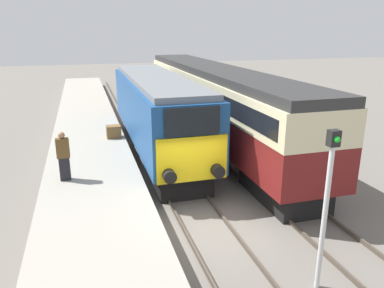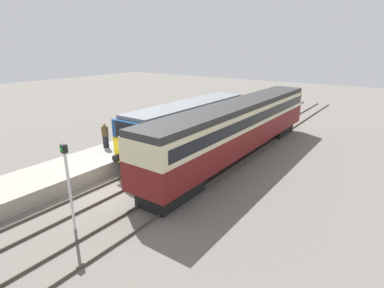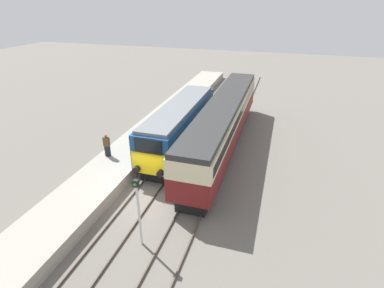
{
  "view_description": "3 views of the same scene",
  "coord_description": "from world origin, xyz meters",
  "px_view_note": "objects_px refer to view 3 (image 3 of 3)",
  "views": [
    {
      "loc": [
        -3.36,
        -9.98,
        6.01
      ],
      "look_at": [
        0.0,
        1.53,
        2.32
      ],
      "focal_mm": 35.0,
      "sensor_mm": 36.0,
      "label": 1
    },
    {
      "loc": [
        12.67,
        -9.81,
        7.74
      ],
      "look_at": [
        1.7,
        5.53,
        1.6
      ],
      "focal_mm": 28.0,
      "sensor_mm": 36.0,
      "label": 2
    },
    {
      "loc": [
        7.68,
        -13.98,
        11.67
      ],
      "look_at": [
        1.7,
        5.53,
        1.6
      ],
      "focal_mm": 28.0,
      "sensor_mm": 36.0,
      "label": 3
    }
  ],
  "objects_px": {
    "person_on_platform": "(107,145)",
    "luggage_crate": "(160,130)",
    "signal_post": "(138,208)",
    "passenger_carriage": "(224,119)",
    "locomotive": "(180,125)"
  },
  "relations": [
    {
      "from": "person_on_platform",
      "to": "luggage_crate",
      "type": "relative_size",
      "value": 2.53
    },
    {
      "from": "person_on_platform",
      "to": "signal_post",
      "type": "relative_size",
      "value": 0.45
    },
    {
      "from": "passenger_carriage",
      "to": "luggage_crate",
      "type": "xyz_separation_m",
      "value": [
        -5.48,
        -0.79,
        -1.34
      ]
    },
    {
      "from": "passenger_carriage",
      "to": "signal_post",
      "type": "bearing_deg",
      "value": -97.75
    },
    {
      "from": "passenger_carriage",
      "to": "person_on_platform",
      "type": "distance_m",
      "value": 9.62
    },
    {
      "from": "person_on_platform",
      "to": "luggage_crate",
      "type": "xyz_separation_m",
      "value": [
        2.13,
        5.05,
        -0.58
      ]
    },
    {
      "from": "luggage_crate",
      "to": "signal_post",
      "type": "bearing_deg",
      "value": -72.11
    },
    {
      "from": "signal_post",
      "to": "passenger_carriage",
      "type": "bearing_deg",
      "value": 82.25
    },
    {
      "from": "locomotive",
      "to": "signal_post",
      "type": "xyz_separation_m",
      "value": [
        1.7,
        -11.06,
        0.21
      ]
    },
    {
      "from": "passenger_carriage",
      "to": "luggage_crate",
      "type": "relative_size",
      "value": 28.46
    },
    {
      "from": "person_on_platform",
      "to": "passenger_carriage",
      "type": "bearing_deg",
      "value": 37.5
    },
    {
      "from": "locomotive",
      "to": "passenger_carriage",
      "type": "bearing_deg",
      "value": 22.91
    },
    {
      "from": "locomotive",
      "to": "luggage_crate",
      "type": "height_order",
      "value": "locomotive"
    },
    {
      "from": "passenger_carriage",
      "to": "luggage_crate",
      "type": "height_order",
      "value": "passenger_carriage"
    },
    {
      "from": "person_on_platform",
      "to": "luggage_crate",
      "type": "distance_m",
      "value": 5.52
    }
  ]
}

